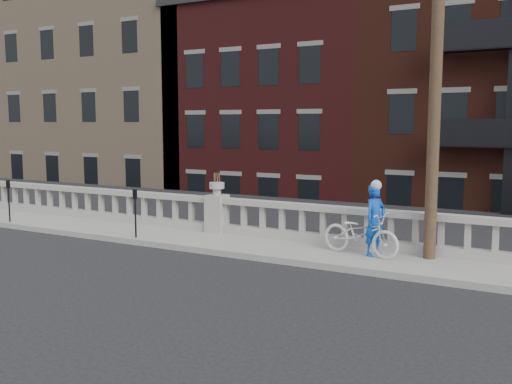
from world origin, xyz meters
TOP-DOWN VIEW (x-y plane):
  - ground at (0.00, 0.00)m, footprint 120.00×120.00m
  - sidewalk at (0.00, 3.00)m, footprint 32.00×2.20m
  - balustrade at (0.00, 3.95)m, footprint 28.00×0.34m
  - planter_pedestal at (0.00, 3.95)m, footprint 0.55×0.55m
  - lower_level at (0.56, 23.04)m, footprint 80.00×44.00m
  - utility_pole at (6.20, 3.60)m, footprint 1.60×0.28m
  - parking_meter_b at (-6.84, 2.15)m, footprint 0.10×0.09m
  - parking_meter_c at (-1.55, 2.15)m, footprint 0.10×0.09m
  - bicycle at (4.65, 3.15)m, footprint 2.14×1.11m
  - cyclist at (4.97, 3.26)m, footprint 0.63×0.75m

SIDE VIEW (x-z plane):
  - ground at x=0.00m, z-range 0.00..0.00m
  - sidewalk at x=0.00m, z-range 0.00..0.15m
  - balustrade at x=0.00m, z-range 0.13..1.16m
  - bicycle at x=4.65m, z-range 0.15..1.22m
  - planter_pedestal at x=0.00m, z-range -0.05..1.71m
  - parking_meter_b at x=-6.84m, z-range 0.32..1.68m
  - parking_meter_c at x=-1.55m, z-range 0.32..1.68m
  - cyclist at x=4.97m, z-range 0.15..1.88m
  - lower_level at x=0.56m, z-range -7.77..13.03m
  - utility_pole at x=6.20m, z-range 0.24..10.24m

